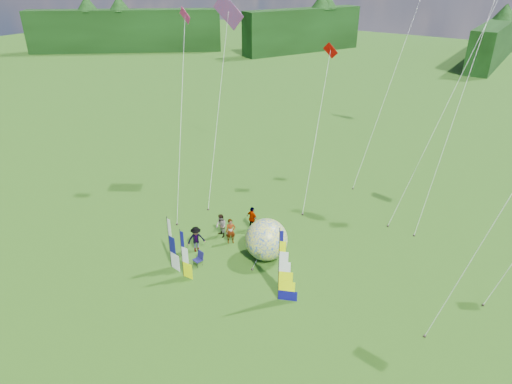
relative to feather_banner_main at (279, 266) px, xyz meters
The scene contains 17 objects.
ground 3.68m from the feather_banner_main, 123.36° to the right, with size 220.00×220.00×0.00m, color #2E580B.
treeline_ring 3.33m from the feather_banner_main, 123.36° to the right, with size 210.00×210.00×8.00m, color #143F12, non-canonical shape.
feather_banner_main is the anchor object (origin of this frame).
side_banner_left 6.15m from the feather_banner_main, 167.12° to the right, with size 0.92×0.10×3.26m, color #ECFF00, non-canonical shape.
side_banner_far 7.32m from the feather_banner_main, behind, with size 1.04×0.10×3.55m, color white, non-canonical shape.
bol_inflatable 4.28m from the feather_banner_main, 131.75° to the left, with size 2.75×2.75×2.75m, color #0C3699.
spectator_a 6.73m from the feather_banner_main, 150.54° to the left, with size 0.67×0.44×1.83m, color #66594C.
spectator_b 7.76m from the feather_banner_main, 152.59° to the left, with size 0.84×0.41×1.73m, color #66594C.
spectator_c 7.27m from the feather_banner_main, behind, with size 1.19×0.44×1.84m, color #66594C.
spectator_d 7.87m from the feather_banner_main, 134.99° to the left, with size 1.06×0.43×1.81m, color #66594C.
camp_chair 6.19m from the feather_banner_main, behind, with size 0.56×0.56×0.97m, color #131240, non-canonical shape.
kite_whale 19.88m from the feather_banner_main, 73.38° to the left, with size 3.65×14.36×22.79m, color black, non-canonical shape.
kite_rainbow_delta 16.15m from the feather_banner_main, 139.86° to the left, with size 8.16×12.51×16.16m, color #F62E51, non-canonical shape.
small_kite_red 14.36m from the feather_banner_main, 108.96° to the left, with size 4.34×9.77×12.02m, color #C10402, non-canonical shape.
small_kite_orange 17.40m from the feather_banner_main, 74.83° to the left, with size 5.63×10.80×17.87m, color #DC4500, non-canonical shape.
small_kite_pink 15.22m from the feather_banner_main, 152.31° to the left, with size 6.79×9.70×14.67m, color #FD247F, non-canonical shape.
small_kite_green 22.70m from the feather_banner_main, 93.17° to the left, with size 3.69×12.92×21.54m, color green, non-canonical shape.
Camera 1 is at (11.88, -15.38, 17.37)m, focal length 32.00 mm.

